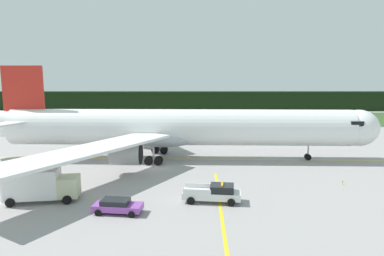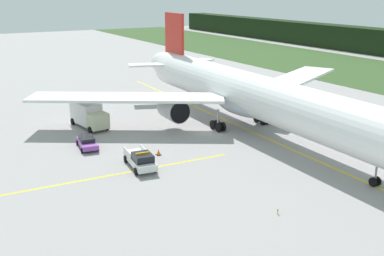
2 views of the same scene
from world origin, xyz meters
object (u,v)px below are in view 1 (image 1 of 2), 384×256
Objects in this scene: ops_pickup_truck at (215,193)px; staff_car at (118,205)px; airliner at (176,128)px; catering_truck at (41,184)px; apron_cone at (188,187)px.

staff_car is at bearing -162.88° from ops_pickup_truck.
airliner is 21.42m from staff_car.
airliner is 13.17× the size of staff_car.
catering_truck is (-12.59, -17.68, -3.01)m from airliner.
ops_pickup_truck is at bearing -0.39° from catering_truck.
airliner reaches higher than catering_truck.
ops_pickup_truck is at bearing 17.12° from staff_car.
staff_car is at bearing -19.32° from catering_truck.
catering_truck reaches higher than staff_car.
catering_truck is (-17.38, 0.12, 0.86)m from ops_pickup_truck.
apron_cone is at bearing -81.74° from airliner.
ops_pickup_truck is 0.83× the size of catering_truck.
apron_cone is at bearing 43.90° from staff_car.
ops_pickup_truck is at bearing -51.21° from apron_cone.
ops_pickup_truck is 8.36× the size of apron_cone.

